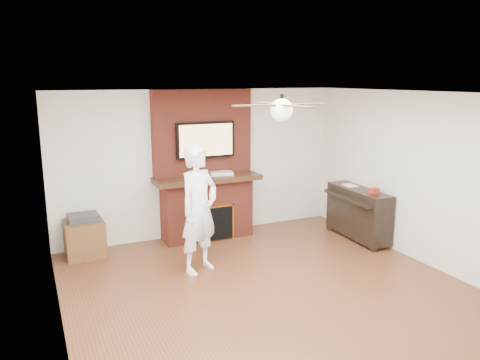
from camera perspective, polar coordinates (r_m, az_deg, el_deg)
name	(u,v)px	position (r m, az deg, el deg)	size (l,w,h in m)	color
room_shell	(280,200)	(5.60, 4.90, -2.50)	(5.36, 5.86, 2.86)	#512C18
fireplace	(205,180)	(7.91, -4.25, 0.00)	(1.78, 0.64, 2.50)	maroon
tv	(206,140)	(7.75, -4.21, 4.89)	(1.00, 0.08, 0.60)	black
ceiling_fan	(282,109)	(5.42, 5.11, 8.62)	(1.21, 1.21, 0.31)	black
person	(199,209)	(6.50, -5.03, -3.59)	(0.66, 0.44, 1.80)	white
side_table	(85,237)	(7.59, -18.42, -6.56)	(0.58, 0.58, 0.66)	#563718
piano	(358,212)	(8.14, 14.17, -3.83)	(0.54, 1.34, 0.96)	black
cable_box	(221,173)	(7.89, -2.31, 0.83)	(0.39, 0.22, 0.06)	silver
candle_orange	(204,236)	(7.95, -4.44, -6.88)	(0.07, 0.07, 0.13)	#E0461A
candle_green	(209,238)	(7.94, -3.81, -7.04)	(0.07, 0.07, 0.10)	#418133
candle_cream	(219,234)	(8.07, -2.52, -6.65)	(0.08, 0.08, 0.11)	beige
candle_blue	(223,235)	(8.11, -2.14, -6.69)	(0.06, 0.06, 0.08)	#2D4389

